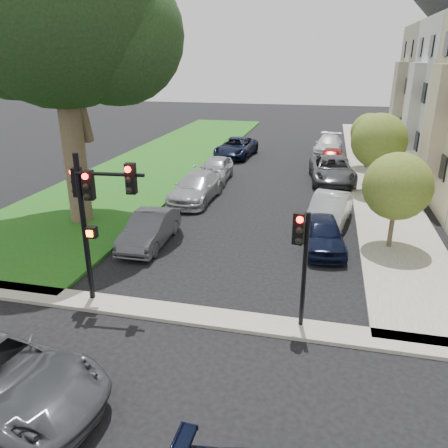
% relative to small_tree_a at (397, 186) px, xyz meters
% --- Properties ---
extents(ground, '(140.00, 140.00, 0.00)m').
position_rel_small_tree_a_xyz_m(ground, '(-6.20, -8.86, -2.72)').
color(ground, black).
rests_on(ground, ground).
extents(grass_strip, '(8.00, 44.00, 0.12)m').
position_rel_small_tree_a_xyz_m(grass_strip, '(-15.20, 15.14, -2.66)').
color(grass_strip, '#1E4C14').
rests_on(grass_strip, ground).
extents(sidewalk_right, '(3.50, 44.00, 0.12)m').
position_rel_small_tree_a_xyz_m(sidewalk_right, '(0.55, 15.14, -2.66)').
color(sidewalk_right, gray).
rests_on(sidewalk_right, ground).
extents(sidewalk_cross, '(60.00, 1.00, 0.12)m').
position_rel_small_tree_a_xyz_m(sidewalk_cross, '(-6.20, -6.86, -2.66)').
color(sidewalk_cross, gray).
rests_on(sidewalk_cross, ground).
extents(small_tree_a, '(2.72, 2.72, 4.08)m').
position_rel_small_tree_a_xyz_m(small_tree_a, '(0.00, 0.00, 0.00)').
color(small_tree_a, '#493327').
rests_on(small_tree_a, ground).
extents(small_tree_b, '(3.12, 3.12, 4.69)m').
position_rel_small_tree_a_xyz_m(small_tree_b, '(-0.00, 8.19, 0.40)').
color(small_tree_b, '#493327').
rests_on(small_tree_b, ground).
extents(small_tree_c, '(2.64, 2.64, 3.96)m').
position_rel_small_tree_a_xyz_m(small_tree_c, '(-0.00, 14.66, -0.08)').
color(small_tree_c, '#493327').
rests_on(small_tree_c, ground).
extents(traffic_signal_main, '(2.40, 0.63, 4.91)m').
position_rel_small_tree_a_xyz_m(traffic_signal_main, '(-9.61, -6.63, 0.67)').
color(traffic_signal_main, black).
rests_on(traffic_signal_main, ground).
extents(traffic_signal_secondary, '(0.48, 0.39, 3.62)m').
position_rel_small_tree_a_xyz_m(traffic_signal_secondary, '(-3.33, -6.67, -0.19)').
color(traffic_signal_secondary, black).
rests_on(traffic_signal_secondary, ground).
extents(car_parked_0, '(2.20, 4.22, 1.37)m').
position_rel_small_tree_a_xyz_m(car_parked_0, '(-2.73, -0.62, -2.03)').
color(car_parked_0, black).
rests_on(car_parked_0, ground).
extents(car_parked_1, '(2.32, 4.81, 1.52)m').
position_rel_small_tree_a_xyz_m(car_parked_1, '(-2.51, 2.21, -1.96)').
color(car_parked_1, '#999BA0').
rests_on(car_parked_1, ground).
extents(car_parked_2, '(3.23, 5.98, 1.59)m').
position_rel_small_tree_a_xyz_m(car_parked_2, '(-2.42, 10.44, -1.92)').
color(car_parked_2, '#3F4247').
rests_on(car_parked_2, ground).
extents(car_parked_3, '(2.14, 4.40, 1.45)m').
position_rel_small_tree_a_xyz_m(car_parked_3, '(-2.50, 14.21, -1.99)').
color(car_parked_3, maroon).
rests_on(car_parked_3, ground).
extents(car_parked_4, '(2.46, 5.22, 1.47)m').
position_rel_small_tree_a_xyz_m(car_parked_4, '(-2.74, 19.65, -1.98)').
color(car_parked_4, silver).
rests_on(car_parked_4, ground).
extents(car_parked_5, '(1.57, 4.27, 1.40)m').
position_rel_small_tree_a_xyz_m(car_parked_5, '(-9.93, -1.84, -2.02)').
color(car_parked_5, '#3F4247').
rests_on(car_parked_5, ground).
extents(car_parked_6, '(2.24, 5.21, 1.50)m').
position_rel_small_tree_a_xyz_m(car_parked_6, '(-9.80, 4.59, -1.97)').
color(car_parked_6, '#999BA0').
rests_on(car_parked_6, ground).
extents(car_parked_7, '(2.00, 4.60, 1.54)m').
position_rel_small_tree_a_xyz_m(car_parked_7, '(-9.79, 8.98, -1.94)').
color(car_parked_7, '#999BA0').
rests_on(car_parked_7, ground).
extents(car_parked_8, '(3.01, 5.70, 1.53)m').
position_rel_small_tree_a_xyz_m(car_parked_8, '(-10.00, 16.54, -1.95)').
color(car_parked_8, black).
rests_on(car_parked_8, ground).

